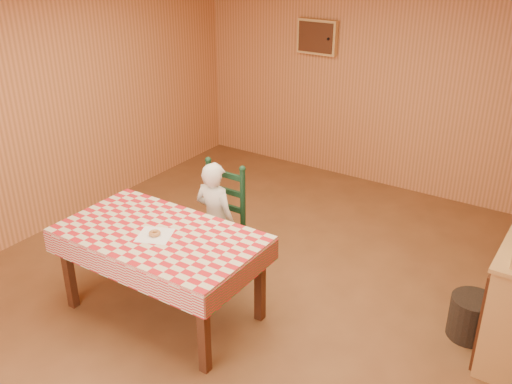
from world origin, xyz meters
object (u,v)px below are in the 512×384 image
seated_child (215,220)px  storage_bin (471,317)px  ladder_chair (219,223)px  dining_table (160,242)px

seated_child → storage_bin: (2.24, 0.38, -0.39)m
ladder_chair → storage_bin: (2.24, 0.32, -0.33)m
storage_bin → seated_child: bearing=-170.4°
storage_bin → dining_table: bearing=-153.7°
ladder_chair → storage_bin: size_ratio=3.06×
ladder_chair → seated_child: (0.00, -0.06, 0.06)m
dining_table → storage_bin: dining_table is taller
ladder_chair → seated_child: 0.08m
dining_table → storage_bin: (2.24, 1.11, -0.51)m
dining_table → seated_child: 0.74m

